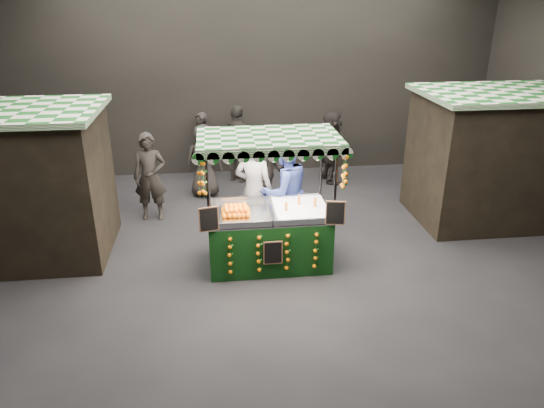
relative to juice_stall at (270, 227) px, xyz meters
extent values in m
plane|color=black|center=(0.20, -0.08, -0.70)|extent=(12.00, 12.00, 0.00)
cube|color=black|center=(0.20, 4.92, 1.80)|extent=(12.00, 0.10, 5.00)
cube|color=black|center=(0.20, -5.08, 1.80)|extent=(12.00, 0.10, 5.00)
cube|color=black|center=(-4.20, 0.92, 0.55)|extent=(2.80, 2.00, 2.50)
cube|color=#135919|center=(-4.20, 0.92, 1.85)|extent=(3.00, 2.20, 0.10)
cube|color=black|center=(4.60, 1.42, 0.55)|extent=(2.80, 2.00, 2.50)
cube|color=#135919|center=(4.60, 1.42, 1.85)|extent=(3.00, 2.20, 0.10)
cube|color=black|center=(-0.01, 0.04, -0.24)|extent=(2.01, 1.09, 0.91)
cube|color=#AEAFB4|center=(-0.01, 0.04, 0.23)|extent=(2.01, 1.09, 0.04)
cylinder|color=black|center=(-0.99, -0.48, 0.39)|extent=(0.05, 0.05, 2.19)
cylinder|color=black|center=(0.96, -0.48, 0.39)|extent=(0.05, 0.05, 2.19)
cylinder|color=black|center=(-0.99, 0.56, 0.39)|extent=(0.05, 0.05, 2.19)
cylinder|color=black|center=(0.96, 0.56, 0.39)|extent=(0.05, 0.05, 2.19)
cube|color=#135919|center=(-0.01, 0.04, 1.53)|extent=(2.23, 1.32, 0.07)
cube|color=silver|center=(0.54, 0.04, 0.29)|extent=(0.89, 0.99, 0.07)
cube|color=black|center=(-1.00, -0.54, 0.44)|extent=(0.31, 0.09, 0.40)
cube|color=black|center=(0.97, -0.54, 0.44)|extent=(0.31, 0.09, 0.40)
cube|color=black|center=(-0.01, -0.55, -0.20)|extent=(0.31, 0.02, 0.40)
imported|color=slate|center=(-0.17, 0.99, 0.28)|extent=(0.84, 0.71, 1.96)
imported|color=navy|center=(0.37, 0.80, 0.30)|extent=(1.19, 1.07, 2.00)
imported|color=#282421|center=(-2.17, 2.17, 0.20)|extent=(0.68, 0.47, 1.80)
imported|color=black|center=(3.65, 1.72, 0.15)|extent=(1.04, 1.02, 1.69)
imported|color=#2E2A26|center=(-0.28, 4.16, 0.23)|extent=(1.12, 1.07, 1.87)
imported|color=black|center=(0.36, 2.82, 0.09)|extent=(0.99, 1.17, 1.58)
imported|color=black|center=(-1.10, 3.30, 0.13)|extent=(0.84, 0.57, 1.65)
imported|color=black|center=(1.95, 3.88, 0.17)|extent=(0.67, 1.66, 1.75)
imported|color=#282421|center=(-1.16, 4.52, 0.12)|extent=(0.62, 0.71, 1.65)
camera|label=1|loc=(-0.88, -7.59, 3.67)|focal=33.39mm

